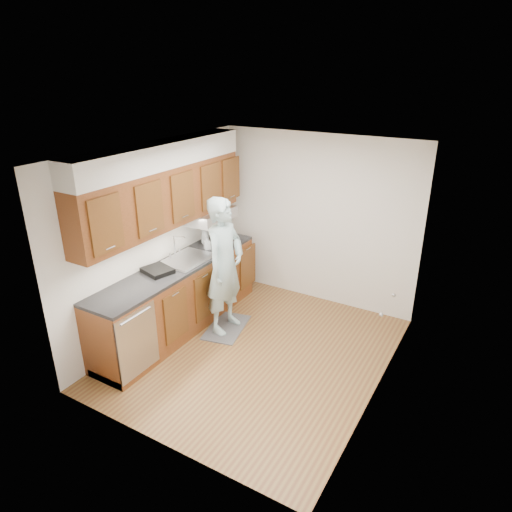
{
  "coord_description": "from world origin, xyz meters",
  "views": [
    {
      "loc": [
        2.42,
        -4.17,
        3.34
      ],
      "look_at": [
        -0.16,
        0.25,
        1.2
      ],
      "focal_mm": 32.0,
      "sensor_mm": 36.0,
      "label": 1
    }
  ],
  "objects_px": {
    "person": "(224,257)",
    "soap_bottle_c": "(222,240)",
    "dish_rack": "(158,270)",
    "soap_bottle_a": "(205,234)",
    "soap_bottle_b": "(207,243)"
  },
  "relations": [
    {
      "from": "soap_bottle_a",
      "to": "person",
      "type": "bearing_deg",
      "value": -36.97
    },
    {
      "from": "person",
      "to": "soap_bottle_c",
      "type": "xyz_separation_m",
      "value": [
        -0.44,
        0.59,
        -0.04
      ]
    },
    {
      "from": "soap_bottle_b",
      "to": "person",
      "type": "bearing_deg",
      "value": -33.6
    },
    {
      "from": "soap_bottle_c",
      "to": "person",
      "type": "bearing_deg",
      "value": -53.18
    },
    {
      "from": "soap_bottle_a",
      "to": "soap_bottle_c",
      "type": "bearing_deg",
      "value": 17.87
    },
    {
      "from": "soap_bottle_a",
      "to": "soap_bottle_b",
      "type": "xyz_separation_m",
      "value": [
        0.15,
        -0.16,
        -0.06
      ]
    },
    {
      "from": "person",
      "to": "soap_bottle_c",
      "type": "distance_m",
      "value": 0.74
    },
    {
      "from": "person",
      "to": "dish_rack",
      "type": "xyz_separation_m",
      "value": [
        -0.61,
        -0.6,
        -0.09
      ]
    },
    {
      "from": "person",
      "to": "soap_bottle_a",
      "type": "distance_m",
      "value": 0.86
    },
    {
      "from": "person",
      "to": "dish_rack",
      "type": "distance_m",
      "value": 0.86
    },
    {
      "from": "soap_bottle_b",
      "to": "soap_bottle_c",
      "type": "bearing_deg",
      "value": 69.22
    },
    {
      "from": "soap_bottle_c",
      "to": "soap_bottle_a",
      "type": "bearing_deg",
      "value": -162.13
    },
    {
      "from": "person",
      "to": "dish_rack",
      "type": "height_order",
      "value": "person"
    },
    {
      "from": "soap_bottle_b",
      "to": "dish_rack",
      "type": "height_order",
      "value": "soap_bottle_b"
    },
    {
      "from": "person",
      "to": "soap_bottle_c",
      "type": "height_order",
      "value": "person"
    }
  ]
}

